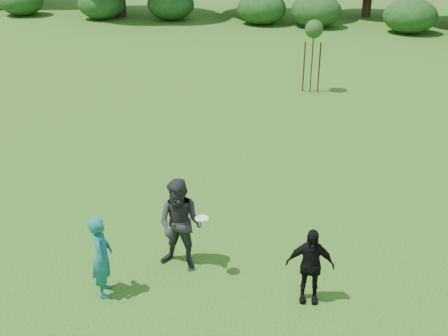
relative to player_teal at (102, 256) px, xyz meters
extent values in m
plane|color=#19470C|center=(1.43, 0.78, -0.83)|extent=(120.00, 120.00, 0.00)
imported|color=#176866|center=(0.00, 0.00, 0.00)|extent=(0.59, 0.71, 1.66)
imported|color=#27272A|center=(1.16, 1.22, 0.15)|extent=(1.00, 0.80, 1.95)
imported|color=black|center=(3.81, 0.72, -0.06)|extent=(0.94, 0.49, 1.54)
cylinder|color=white|center=(1.67, 1.00, 0.49)|extent=(0.27, 0.27, 0.04)
cylinder|color=#371F15|center=(2.51, 13.89, 0.42)|extent=(0.05, 0.05, 2.50)
sphere|color=#25491A|center=(2.51, 13.89, 1.67)|extent=(0.70, 0.70, 0.70)
cylinder|color=#371F15|center=(2.21, 13.89, 0.17)|extent=(0.06, 0.06, 2.00)
cylinder|color=#361F15|center=(2.81, 13.89, 0.17)|extent=(0.06, 0.06, 2.00)
ellipsoid|color=olive|center=(-23.57, 70.78, -12.93)|extent=(110.00, 70.00, 44.00)
ellipsoid|color=olive|center=(-3.57, 58.78, -8.53)|extent=(80.00, 50.00, 28.00)
camera|label=1|loc=(4.31, -8.00, 5.95)|focal=45.00mm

